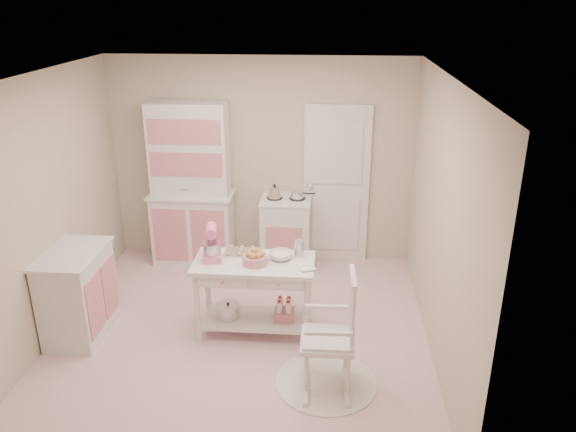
% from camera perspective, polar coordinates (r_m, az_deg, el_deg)
% --- Properties ---
extents(room_shell, '(3.84, 3.84, 2.62)m').
position_cam_1_polar(room_shell, '(5.21, -5.31, 3.45)').
color(room_shell, pink).
rests_on(room_shell, ground).
extents(door, '(0.82, 0.05, 2.04)m').
position_cam_1_polar(door, '(7.11, 4.94, 3.15)').
color(door, silver).
rests_on(door, ground).
extents(hutch, '(1.06, 0.50, 2.08)m').
position_cam_1_polar(hutch, '(7.12, -9.87, 3.09)').
color(hutch, silver).
rests_on(hutch, ground).
extents(stove, '(0.62, 0.57, 0.92)m').
position_cam_1_polar(stove, '(7.09, -0.21, -1.68)').
color(stove, silver).
rests_on(stove, ground).
extents(base_cabinet, '(0.54, 0.84, 0.92)m').
position_cam_1_polar(base_cabinet, '(6.07, -20.57, -7.41)').
color(base_cabinet, silver).
rests_on(base_cabinet, ground).
extents(lace_rug, '(0.92, 0.92, 0.01)m').
position_cam_1_polar(lace_rug, '(5.29, 3.87, -16.45)').
color(lace_rug, white).
rests_on(lace_rug, ground).
extents(rocking_chair, '(0.50, 0.74, 1.10)m').
position_cam_1_polar(rocking_chair, '(4.98, 4.03, -11.52)').
color(rocking_chair, silver).
rests_on(rocking_chair, ground).
extents(work_table, '(1.20, 0.60, 0.80)m').
position_cam_1_polar(work_table, '(5.77, -3.39, -8.19)').
color(work_table, silver).
rests_on(work_table, ground).
extents(stand_mixer, '(0.24, 0.31, 0.34)m').
position_cam_1_polar(stand_mixer, '(5.60, -7.76, -2.79)').
color(stand_mixer, pink).
rests_on(stand_mixer, work_table).
extents(cookie_tray, '(0.34, 0.24, 0.02)m').
position_cam_1_polar(cookie_tray, '(5.76, -4.73, -3.71)').
color(cookie_tray, silver).
rests_on(cookie_tray, work_table).
extents(bread_basket, '(0.25, 0.25, 0.09)m').
position_cam_1_polar(bread_basket, '(5.51, -3.36, -4.45)').
color(bread_basket, '#D27986').
rests_on(bread_basket, work_table).
extents(mixing_bowl, '(0.24, 0.24, 0.07)m').
position_cam_1_polar(mixing_bowl, '(5.61, -0.74, -4.03)').
color(mixing_bowl, white).
rests_on(mixing_bowl, work_table).
extents(metal_pitcher, '(0.10, 0.10, 0.17)m').
position_cam_1_polar(metal_pitcher, '(5.65, 1.15, -3.30)').
color(metal_pitcher, silver).
rests_on(metal_pitcher, work_table).
extents(recipe_book, '(0.21, 0.24, 0.02)m').
position_cam_1_polar(recipe_book, '(5.43, 1.07, -5.27)').
color(recipe_book, white).
rests_on(recipe_book, work_table).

